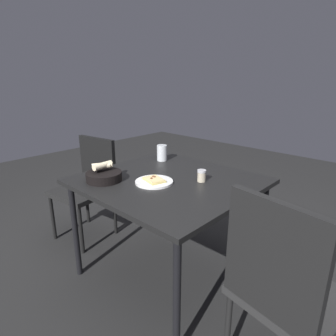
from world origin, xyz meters
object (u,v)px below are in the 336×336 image
Objects in this scene: chair_near at (283,286)px; chair_far at (89,181)px; beer_glass at (162,153)px; pizza_plate at (154,181)px; pepper_shaker at (202,176)px; bread_basket at (104,175)px; dining_table at (169,188)px.

chair_near reaches higher than chair_far.
beer_glass is 1.37m from chair_near.
pizza_plate is 0.31m from pepper_shaker.
pizza_plate is 1.05× the size of bread_basket.
bread_basket reaches higher than pepper_shaker.
bread_basket is (0.31, -0.29, 0.10)m from dining_table.
pizza_plate is at bearing -41.50° from pepper_shaker.
pizza_plate is at bearing 86.11° from chair_far.
chair_far reaches higher than bread_basket.
pizza_plate is at bearing 38.81° from beer_glass.
pepper_shaker is at bearing 122.62° from dining_table.
chair_far is (0.05, -0.92, -0.17)m from dining_table.
chair_far is at bearing -93.89° from pizza_plate.
bread_basket is at bearing -54.51° from pizza_plate.
beer_glass is 0.55m from pepper_shaker.
bread_basket is 0.73m from chair_far.
chair_far is at bearing -81.28° from pepper_shaker.
pizza_plate is 0.28× the size of chair_far.
chair_far is at bearing -95.89° from chair_near.
pepper_shaker is 0.82m from chair_near.
bread_basket is 0.60m from beer_glass.
beer_glass reaches higher than pepper_shaker.
beer_glass is at bearing 120.56° from chair_far.
dining_table is 1.22× the size of chair_far.
pizza_plate is (0.11, -0.02, 0.07)m from dining_table.
beer_glass is 1.63× the size of pepper_shaker.
beer_glass is at bearing -130.00° from dining_table.
chair_far is (0.17, -1.10, -0.27)m from pepper_shaker.
pizza_plate is at bearing -10.40° from dining_table.
chair_far is at bearing -86.76° from dining_table.
beer_glass is at bearing -113.13° from chair_near.
beer_glass reaches higher than pizza_plate.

